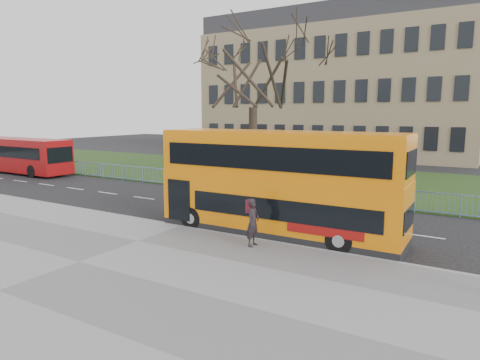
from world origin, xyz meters
name	(u,v)px	position (x,y,z in m)	size (l,w,h in m)	color
ground	(203,220)	(0.00, 0.00, 0.00)	(120.00, 120.00, 0.00)	black
pavement	(79,263)	(0.00, -6.75, 0.06)	(80.00, 10.50, 0.12)	slate
kerb	(181,227)	(0.00, -1.55, 0.07)	(80.00, 0.20, 0.14)	gray
grass_verge	(317,179)	(0.00, 14.30, 0.04)	(80.00, 15.40, 0.08)	#1E3714
guard_railing	(269,187)	(0.00, 6.60, 0.55)	(40.00, 0.12, 1.10)	#6782B7
bare_tree	(253,92)	(-3.00, 10.00, 6.20)	(8.57, 8.57, 12.24)	black
civic_building	(341,95)	(-5.00, 35.00, 7.00)	(30.00, 15.00, 14.00)	#887456
yellow_bus	(278,181)	(3.96, -0.36, 2.20)	(9.79, 2.44, 4.09)	orange
red_bus	(19,155)	(-22.12, 5.11, 1.49)	(10.66, 2.58, 2.80)	maroon
pedestrian	(253,222)	(3.97, -2.43, 0.99)	(0.63, 0.41, 1.73)	black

